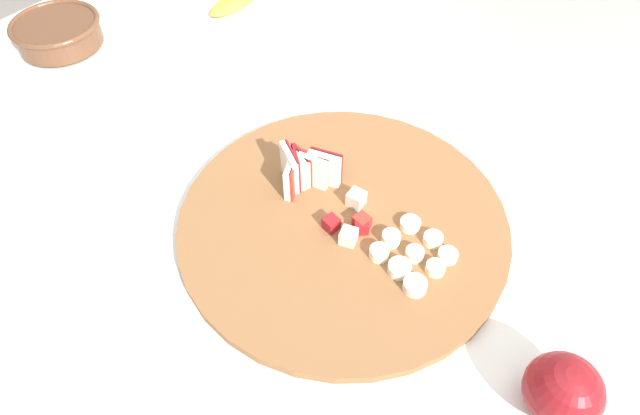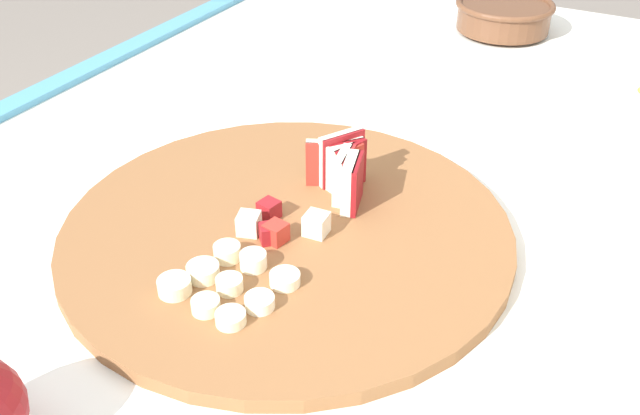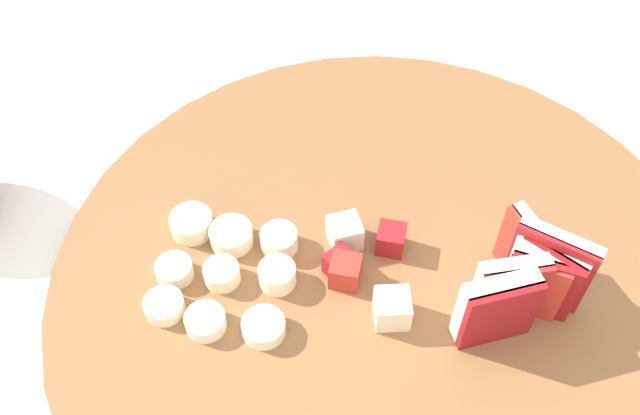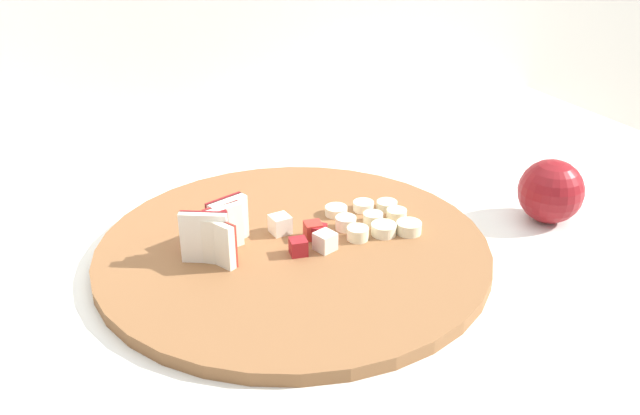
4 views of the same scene
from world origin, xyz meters
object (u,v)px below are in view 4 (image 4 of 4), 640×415
apple_dice_pile (305,234)px  banana_slice_rows (373,220)px  cutting_board (293,250)px  whole_apple (551,191)px  apple_wedge_fan (214,233)px

apple_dice_pile → banana_slice_rows: apple_dice_pile is taller
apple_dice_pile → cutting_board: bearing=178.3°
cutting_board → whole_apple: 0.33m
cutting_board → apple_wedge_fan: apple_wedge_fan is taller
cutting_board → apple_wedge_fan: 0.09m
cutting_board → apple_wedge_fan: (-0.09, 0.02, 0.03)m
apple_wedge_fan → apple_dice_pile: bearing=-11.1°
apple_dice_pile → apple_wedge_fan: bearing=168.9°
apple_wedge_fan → whole_apple: size_ratio=1.08×
whole_apple → cutting_board: bearing=169.4°
cutting_board → banana_slice_rows: size_ratio=4.17×
apple_wedge_fan → whole_apple: 0.42m
apple_dice_pile → banana_slice_rows: bearing=1.3°
cutting_board → banana_slice_rows: bearing=0.8°
apple_dice_pile → whole_apple: size_ratio=1.04×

